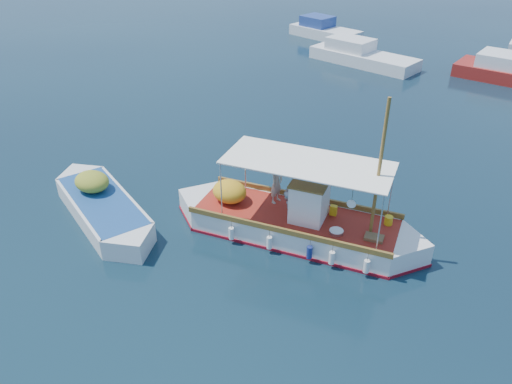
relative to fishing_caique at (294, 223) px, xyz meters
The scene contains 5 objects.
ground 0.61m from the fishing_caique, 69.85° to the right, with size 160.00×160.00×0.00m, color black.
fishing_caique is the anchor object (origin of this frame).
dinghy 6.95m from the fishing_caique, 149.72° to the right, with size 6.51×3.13×1.65m.
bg_boat_nw 21.18m from the fishing_caique, 113.52° to the left, with size 7.63×2.76×1.80m.
bg_boat_far_w 28.06m from the fishing_caique, 121.11° to the left, with size 6.08×2.86×1.80m.
Camera 1 is at (7.89, -11.26, 10.10)m, focal length 35.00 mm.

